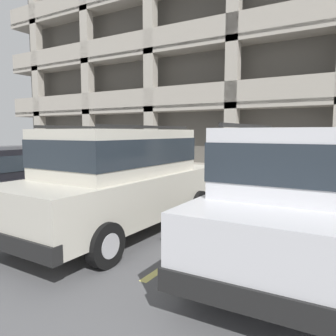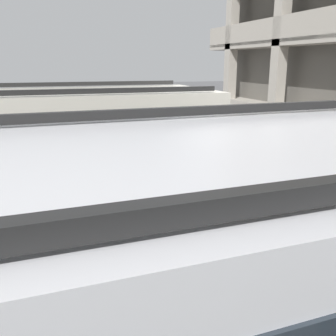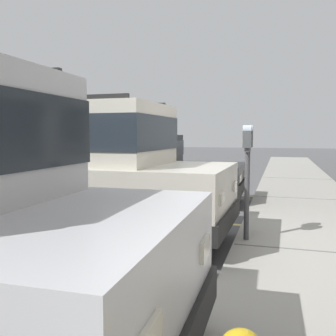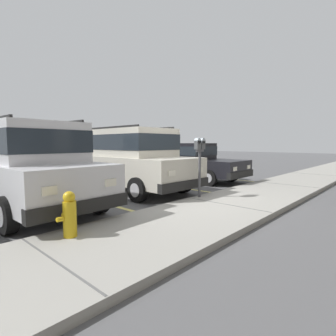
% 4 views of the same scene
% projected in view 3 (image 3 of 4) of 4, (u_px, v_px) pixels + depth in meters
% --- Properties ---
extents(ground_plane, '(80.00, 80.00, 0.10)m').
position_uv_depth(ground_plane, '(217.00, 255.00, 4.97)').
color(ground_plane, '#565659').
extents(sidewalk, '(40.00, 2.20, 0.12)m').
position_uv_depth(sidewalk, '(323.00, 256.00, 4.59)').
color(sidewalk, '#9E9B93').
rests_on(sidewalk, ground_plane).
extents(parking_stall_lines, '(12.65, 4.80, 0.01)m').
position_uv_depth(parking_stall_lines, '(58.00, 284.00, 3.87)').
color(parking_stall_lines, '#DBD16B').
rests_on(parking_stall_lines, ground_plane).
extents(silver_suv, '(2.08, 4.81, 2.03)m').
position_uv_depth(silver_suv, '(68.00, 166.00, 5.54)').
color(silver_suv, beige).
rests_on(silver_suv, ground_plane).
extents(red_sedan, '(1.87, 4.49, 1.54)m').
position_uv_depth(red_sedan, '(142.00, 166.00, 8.75)').
color(red_sedan, black).
rests_on(red_sedan, ground_plane).
extents(parking_meter_near, '(0.35, 0.12, 1.55)m').
position_uv_depth(parking_meter_near, '(248.00, 155.00, 5.01)').
color(parking_meter_near, '#47474C').
rests_on(parking_meter_near, sidewalk).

